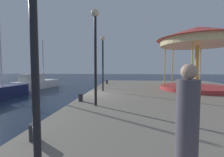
{
  "coord_description": "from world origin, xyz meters",
  "views": [
    {
      "loc": [
        2.76,
        -10.57,
        2.52
      ],
      "look_at": [
        1.46,
        3.81,
        1.59
      ],
      "focal_mm": 24.91,
      "sensor_mm": 36.0,
      "label": 1
    }
  ],
  "objects": [
    {
      "name": "ground_plane",
      "position": [
        0.0,
        0.0,
        0.0
      ],
      "size": [
        120.0,
        120.0,
        0.0
      ],
      "primitive_type": "plane",
      "color": "#162338"
    },
    {
      "name": "bollard_center",
      "position": [
        0.63,
        6.72,
        1.0
      ],
      "size": [
        0.24,
        0.24,
        0.4
      ],
      "primitive_type": "cylinder",
      "color": "#2D2D33",
      "rests_on": "quay_dock"
    },
    {
      "name": "carousel",
      "position": [
        8.4,
        2.44,
        4.51
      ],
      "size": [
        6.29,
        6.29,
        5.02
      ],
      "color": "#B23333",
      "rests_on": "quay_dock"
    },
    {
      "name": "person_mid_promenade",
      "position": [
        3.72,
        -8.1,
        1.64
      ],
      "size": [
        0.34,
        0.34,
        1.79
      ],
      "color": "#514C56",
      "rests_on": "quay_dock"
    },
    {
      "name": "bollard_north",
      "position": [
        0.39,
        -2.67,
        1.0
      ],
      "size": [
        0.24,
        0.24,
        0.4
      ],
      "primitive_type": "cylinder",
      "color": "#2D2D33",
      "rests_on": "quay_dock"
    },
    {
      "name": "quay_dock",
      "position": [
        6.82,
        0.0,
        0.4
      ],
      "size": [
        13.64,
        23.61,
        0.8
      ],
      "primitive_type": "cube",
      "color": "gray",
      "rests_on": "ground"
    },
    {
      "name": "bollard_south",
      "position": [
        0.58,
        -7.12,
        1.0
      ],
      "size": [
        0.24,
        0.24,
        0.4
      ],
      "primitive_type": "cylinder",
      "color": "#2D2D33",
      "rests_on": "quay_dock"
    },
    {
      "name": "lamp_post_mid_promenade",
      "position": [
        1.37,
        -3.54,
        3.8
      ],
      "size": [
        0.36,
        0.36,
        4.4
      ],
      "color": "black",
      "rests_on": "quay_dock"
    },
    {
      "name": "sailboat_white",
      "position": [
        -8.54,
        8.03,
        0.7
      ],
      "size": [
        3.03,
        6.69,
        6.25
      ],
      "color": "white",
      "rests_on": "ground"
    },
    {
      "name": "lamp_post_far_end",
      "position": [
        1.0,
        1.18,
        3.66
      ],
      "size": [
        0.36,
        0.36,
        4.17
      ],
      "color": "black",
      "rests_on": "quay_dock"
    }
  ]
}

